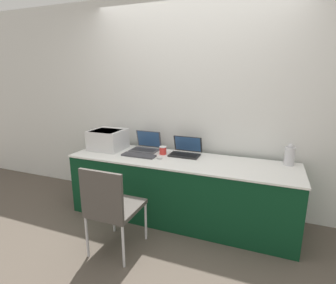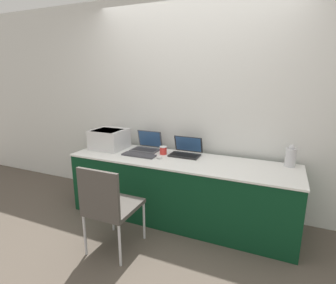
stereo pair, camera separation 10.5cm
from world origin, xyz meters
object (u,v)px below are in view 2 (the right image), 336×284
at_px(laptop_left, 147,146).
at_px(mouse, 159,157).
at_px(printer, 109,138).
at_px(external_keyboard, 139,155).
at_px(chair, 109,204).
at_px(metal_pitcher, 291,157).
at_px(coffee_cup, 163,150).
at_px(laptop_right, 186,151).

height_order(laptop_left, mouse, laptop_left).
height_order(printer, external_keyboard, printer).
bearing_deg(chair, metal_pitcher, 35.61).
distance_m(external_keyboard, metal_pitcher, 1.66).
relative_size(printer, coffee_cup, 4.25).
xyz_separation_m(coffee_cup, mouse, (0.03, -0.19, -0.03)).
bearing_deg(laptop_right, chair, -110.44).
bearing_deg(laptop_left, coffee_cup, -18.04).
bearing_deg(metal_pitcher, external_keyboard, -169.18).
relative_size(external_keyboard, chair, 0.46).
distance_m(printer, external_keyboard, 0.55).
relative_size(external_keyboard, coffee_cup, 4.22).
bearing_deg(chair, external_keyboard, 98.56).
bearing_deg(laptop_right, metal_pitcher, 3.00).
distance_m(printer, metal_pitcher, 2.15).
relative_size(coffee_cup, chair, 0.11).
bearing_deg(external_keyboard, printer, 164.92).
bearing_deg(chair, laptop_left, 98.32).
distance_m(printer, laptop_left, 0.50).
distance_m(laptop_left, external_keyboard, 0.27).
bearing_deg(mouse, coffee_cup, 99.77).
height_order(laptop_left, external_keyboard, laptop_left).
bearing_deg(coffee_cup, printer, -176.91).
bearing_deg(external_keyboard, coffee_cup, 37.24).
distance_m(printer, laptop_right, 1.02).
distance_m(printer, chair, 1.17).
xyz_separation_m(laptop_right, coffee_cup, (-0.26, -0.07, 0.00)).
height_order(external_keyboard, chair, chair).
distance_m(printer, coffee_cup, 0.75).
bearing_deg(metal_pitcher, coffee_cup, -174.56).
bearing_deg(printer, chair, -55.34).
xyz_separation_m(external_keyboard, mouse, (0.27, -0.01, 0.01)).
bearing_deg(mouse, chair, -101.24).
distance_m(external_keyboard, mouse, 0.27).
bearing_deg(mouse, laptop_left, 137.56).
bearing_deg(laptop_left, laptop_right, -1.57).
height_order(printer, laptop_right, printer).
xyz_separation_m(printer, metal_pitcher, (2.14, 0.17, -0.03)).
relative_size(printer, chair, 0.47).
distance_m(laptop_right, mouse, 0.35).
bearing_deg(laptop_left, mouse, -42.44).
height_order(laptop_left, coffee_cup, laptop_left).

